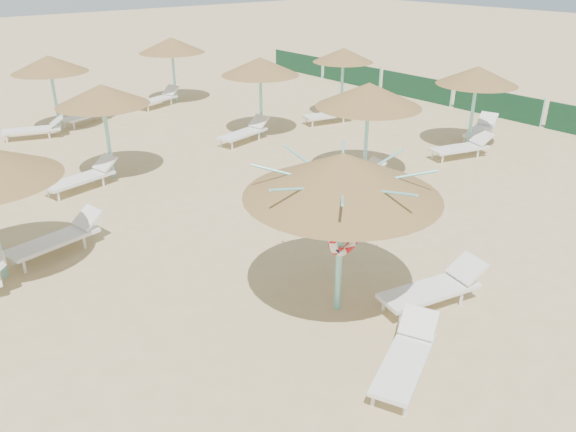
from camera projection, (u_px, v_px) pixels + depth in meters
ground at (357, 315)px, 9.97m from camera, size 120.00×120.00×0.00m
main_palapa at (343, 176)px, 9.10m from camera, size 3.30×3.30×2.96m
lounger_main_a at (407, 356)px, 8.46m from camera, size 1.95×1.30×0.69m
lounger_main_b at (435, 287)px, 10.15m from camera, size 2.14×1.06×0.75m
palapa_field at (174, 83)px, 17.01m from camera, size 18.74×14.60×2.72m
windbreak_fence at (416, 87)px, 24.80m from camera, size 0.08×19.84×1.10m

